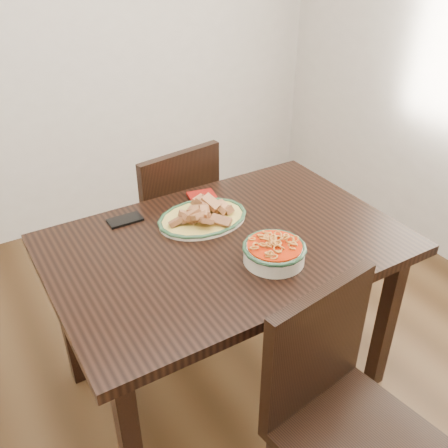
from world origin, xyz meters
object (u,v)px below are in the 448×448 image
chair_near (337,406)px  smartphone (125,220)px  fish_plate (202,211)px  noodle_bowl (274,250)px  chair_far (170,219)px  dining_table (227,260)px

chair_near → smartphone: size_ratio=6.71×
fish_plate → noodle_bowl: fish_plate is taller
chair_far → fish_plate: size_ratio=2.47×
chair_far → chair_near: (-0.05, -1.26, 0.00)m
chair_far → noodle_bowl: chair_far is taller
chair_near → chair_far: bearing=80.0°
chair_near → noodle_bowl: size_ratio=3.97×
dining_table → noodle_bowl: bearing=-69.2°
smartphone → fish_plate: bearing=-30.1°
dining_table → chair_near: (0.01, -0.64, -0.16)m
fish_plate → smartphone: 0.31m
fish_plate → dining_table: bearing=-86.8°
chair_near → smartphone: chair_near is taller
chair_near → dining_table: bearing=82.9°
noodle_bowl → fish_plate: bearing=103.0°
chair_far → smartphone: 0.51m
chair_far → chair_near: size_ratio=1.00×
dining_table → smartphone: bearing=130.3°
dining_table → chair_far: size_ratio=1.46×
chair_far → noodle_bowl: size_ratio=3.97×
dining_table → noodle_bowl: 0.25m
fish_plate → chair_far: bearing=82.0°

